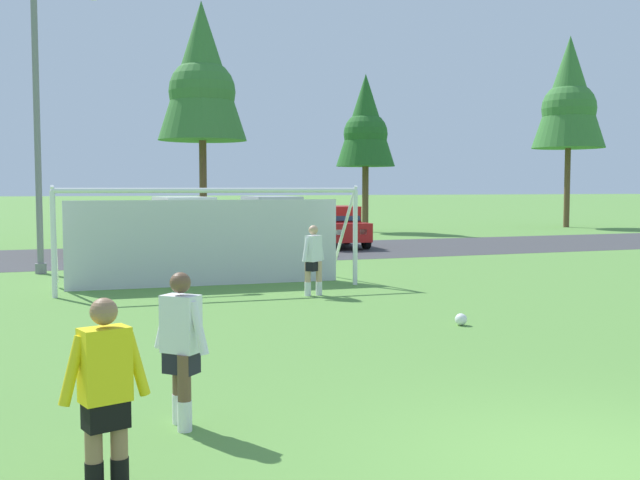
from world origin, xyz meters
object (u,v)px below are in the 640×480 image
Objects in this scene: parked_car_slot_center at (336,226)px; soccer_goal at (208,236)px; player_midfield_center at (181,350)px; parked_car_slot_left at (185,225)px; player_defender_far at (313,260)px; referee at (106,399)px; parked_car_slot_center_left at (272,223)px; soccer_ball at (461,319)px; parked_car_slot_far_left at (98,231)px; street_lamp at (43,127)px.

soccer_goal is at bearing -125.64° from parked_car_slot_center.
parked_car_slot_left is (3.47, 19.78, 0.29)m from player_midfield_center.
player_defender_far is 14.11m from parked_car_slot_center.
parked_car_slot_left is at bearing 83.95° from soccer_goal.
parked_car_slot_left reaches higher than player_midfield_center.
parked_car_slot_center reaches higher than player_midfield_center.
referee is at bearing -101.50° from parked_car_slot_left.
parked_car_slot_center_left is (3.51, 0.44, 0.00)m from parked_car_slot_left.
player_defender_far is at bearing 61.90° from referee.
parked_car_slot_center is at bearing 75.95° from soccer_ball.
soccer_goal is 12.86m from referee.
parked_car_slot_far_left reaches higher than referee.
soccer_goal reaches higher than parked_car_slot_center_left.
soccer_ball is 16.28m from parked_car_slot_center_left.
parked_car_slot_center_left is (6.98, 20.22, 0.29)m from player_midfield_center.
player_defender_far is (1.97, -2.36, -0.47)m from soccer_goal.
street_lamp reaches higher than soccer_goal.
referee is 1.00× the size of player_midfield_center.
soccer_goal is at bearing -49.49° from street_lamp.
street_lamp is (-5.82, 6.87, 3.44)m from player_defender_far.
player_midfield_center is at bearing -117.95° from player_defender_far.
player_defender_far is 0.38× the size of parked_car_slot_center.
parked_car_slot_left reaches higher than player_defender_far.
soccer_goal reaches higher than parked_car_slot_center.
parked_car_slot_far_left is at bearing 86.63° from referee.
parked_car_slot_left is (2.99, -1.57, 0.24)m from parked_car_slot_far_left.
referee is 0.35× the size of parked_car_slot_center_left.
soccer_goal is 1.59× the size of parked_car_slot_left.
parked_car_slot_center_left is at bearing -159.35° from parked_car_slot_center.
street_lamp reaches higher than player_defender_far.
parked_car_slot_far_left reaches higher than soccer_ball.
soccer_goal is 0.91× the size of street_lamp.
parked_car_slot_left is (0.95, 8.96, -0.18)m from soccer_goal.
parked_car_slot_center is (9.63, 0.05, 0.00)m from parked_car_slot_far_left.
soccer_ball is 0.05× the size of parked_car_slot_left.
referee is 1.80m from player_midfield_center.
referee is 17.26m from street_lamp.
parked_car_slot_center_left is at bearing 70.20° from referee.
soccer_goal is 4.56× the size of player_midfield_center.
soccer_ball is at bearing 34.86° from player_midfield_center.
referee is 21.80m from parked_car_slot_left.
player_midfield_center is 0.38× the size of parked_car_slot_center.
player_midfield_center is 15.77m from street_lamp.
soccer_goal reaches higher than parked_car_slot_left.
soccer_ball is 0.05× the size of parked_car_slot_center.
parked_car_slot_center reaches higher than soccer_ball.
referee is 1.00× the size of player_defender_far.
parked_car_slot_center_left is 1.07× the size of parked_car_slot_center.
parked_car_slot_left and parked_car_slot_center_left have the same top height.
street_lamp reaches higher than soccer_ball.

